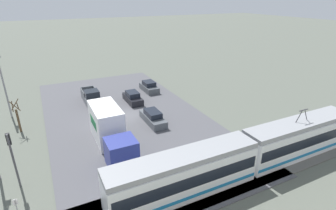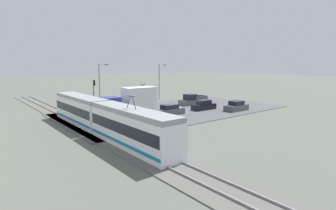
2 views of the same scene
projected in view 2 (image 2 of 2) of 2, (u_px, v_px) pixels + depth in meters
The scene contains 14 objects.
ground_plane at pixel (175, 111), 42.66m from camera, with size 320.00×320.00×0.00m, color #565B51.
road_surface at pixel (175, 110), 42.66m from camera, with size 18.60×36.07×0.08m.
rail_bed at pixel (83, 123), 33.12m from camera, with size 72.55×4.40×0.22m.
light_rail_tram at pixel (102, 117), 28.32m from camera, with size 24.46×2.55×4.58m.
box_truck at pixel (133, 100), 41.37m from camera, with size 2.61×8.99×3.75m.
pickup_truck at pixel (193, 100), 48.85m from camera, with size 2.03×5.78×1.95m.
sedan_car_0 at pixel (204, 106), 43.17m from camera, with size 1.75×4.29×1.57m.
sedan_car_1 at pixel (170, 110), 38.69m from camera, with size 1.71×4.72×1.51m.
sedan_car_2 at pixel (236, 106), 42.24m from camera, with size 1.85×4.24×1.57m.
traffic_light_pole at pixel (94, 89), 45.74m from camera, with size 0.28×0.47×4.74m.
street_tree at pixel (143, 93), 52.35m from camera, with size 0.93×0.77×3.87m.
street_lamp_near_crossing at pixel (100, 81), 47.96m from camera, with size 0.36×1.95×7.61m.
street_lamp_mid_block at pixel (160, 79), 56.01m from camera, with size 0.36×1.95×7.54m.
no_parking_sign at pixel (70, 102), 43.27m from camera, with size 0.32×0.08×2.05m.
Camera 2 is at (-32.03, 27.24, 7.39)m, focal length 28.00 mm.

